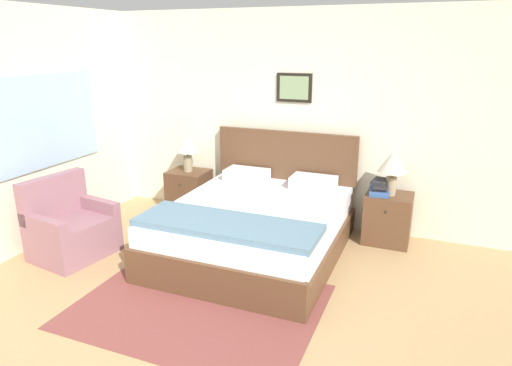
% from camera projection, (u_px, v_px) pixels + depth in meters
% --- Properties ---
extents(ground_plane, '(16.00, 16.00, 0.00)m').
position_uv_depth(ground_plane, '(186.00, 355.00, 3.36)').
color(ground_plane, tan).
extents(wall_back, '(7.49, 0.09, 2.60)m').
position_uv_depth(wall_back, '(303.00, 120.00, 5.55)').
color(wall_back, beige).
rests_on(wall_back, ground_plane).
extents(wall_left, '(0.08, 5.28, 2.60)m').
position_uv_depth(wall_left, '(48.00, 126.00, 5.17)').
color(wall_left, beige).
rests_on(wall_left, ground_plane).
extents(area_rug_main, '(2.08, 1.57, 0.01)m').
position_uv_depth(area_rug_main, '(199.00, 305.00, 3.99)').
color(area_rug_main, brown).
rests_on(area_rug_main, ground_plane).
extents(bed, '(1.78, 2.12, 1.17)m').
position_uv_depth(bed, '(255.00, 226.00, 4.91)').
color(bed, brown).
rests_on(bed, ground_plane).
extents(armchair, '(0.76, 0.86, 0.86)m').
position_uv_depth(armchair, '(71.00, 230.00, 4.88)').
color(armchair, '#8E606B').
rests_on(armchair, ground_plane).
extents(nightstand_near_window, '(0.51, 0.45, 0.58)m').
position_uv_depth(nightstand_near_window, '(189.00, 192.00, 6.12)').
color(nightstand_near_window, brown).
rests_on(nightstand_near_window, ground_plane).
extents(nightstand_by_door, '(0.51, 0.45, 0.58)m').
position_uv_depth(nightstand_by_door, '(388.00, 218.00, 5.19)').
color(nightstand_by_door, brown).
rests_on(nightstand_by_door, ground_plane).
extents(table_lamp_near_window, '(0.32, 0.32, 0.51)m').
position_uv_depth(table_lamp_near_window, '(187.00, 145.00, 5.91)').
color(table_lamp_near_window, gray).
rests_on(table_lamp_near_window, nightstand_near_window).
extents(table_lamp_by_door, '(0.32, 0.32, 0.51)m').
position_uv_depth(table_lamp_by_door, '(393.00, 164.00, 4.99)').
color(table_lamp_by_door, gray).
rests_on(table_lamp_by_door, nightstand_by_door).
extents(book_thick_bottom, '(0.23, 0.27, 0.03)m').
position_uv_depth(book_thick_bottom, '(379.00, 193.00, 5.11)').
color(book_thick_bottom, '#335693').
rests_on(book_thick_bottom, nightstand_by_door).
extents(book_hardcover_middle, '(0.24, 0.27, 0.03)m').
position_uv_depth(book_hardcover_middle, '(379.00, 191.00, 5.10)').
color(book_hardcover_middle, '#335693').
rests_on(book_hardcover_middle, book_thick_bottom).
extents(book_novel_upper, '(0.19, 0.24, 0.03)m').
position_uv_depth(book_novel_upper, '(379.00, 188.00, 5.09)').
color(book_novel_upper, '#232328').
rests_on(book_novel_upper, book_hardcover_middle).
extents(book_slim_near_top, '(0.20, 0.28, 0.04)m').
position_uv_depth(book_slim_near_top, '(380.00, 185.00, 5.08)').
color(book_slim_near_top, '#232328').
rests_on(book_slim_near_top, book_novel_upper).
extents(book_paperback_top, '(0.18, 0.26, 0.04)m').
position_uv_depth(book_paperback_top, '(380.00, 181.00, 5.07)').
color(book_paperback_top, '#232328').
rests_on(book_paperback_top, book_slim_near_top).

